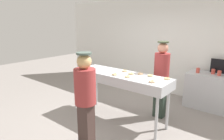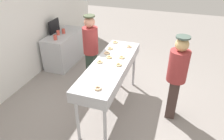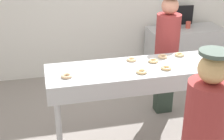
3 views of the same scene
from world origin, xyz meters
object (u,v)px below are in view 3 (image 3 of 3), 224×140
at_px(plain_donut_6, 163,57).
at_px(worker_baker, 167,49).
at_px(plain_donut_5, 210,64).
at_px(prep_counter, 184,51).
at_px(paper_cup_1, 179,24).
at_px(paper_cup_2, 164,27).
at_px(plain_donut_0, 132,59).
at_px(plain_donut_7, 205,52).
at_px(customer_waiting, 204,132).
at_px(paper_cup_0, 188,25).
at_px(plain_donut_1, 166,68).
at_px(plain_donut_2, 153,61).
at_px(plain_donut_4, 67,76).
at_px(menu_display, 181,15).
at_px(plain_donut_3, 142,72).
at_px(plain_donut_8, 179,55).
at_px(fryer_conveyor, 140,75).

relative_size(plain_donut_6, worker_baker, 0.07).
height_order(plain_donut_5, prep_counter, plain_donut_5).
relative_size(paper_cup_1, paper_cup_2, 1.00).
height_order(plain_donut_0, plain_donut_6, same).
height_order(plain_donut_7, paper_cup_1, plain_donut_7).
height_order(customer_waiting, paper_cup_2, customer_waiting).
bearing_deg(plain_donut_5, paper_cup_2, 82.91).
bearing_deg(plain_donut_0, paper_cup_0, 46.94).
relative_size(plain_donut_0, plain_donut_7, 1.00).
bearing_deg(plain_donut_1, plain_donut_0, 132.61).
bearing_deg(customer_waiting, plain_donut_7, 69.53).
bearing_deg(plain_donut_2, plain_donut_1, -73.45).
height_order(plain_donut_6, plain_donut_7, same).
height_order(worker_baker, paper_cup_0, worker_baker).
bearing_deg(paper_cup_1, plain_donut_4, -137.40).
height_order(plain_donut_5, paper_cup_0, plain_donut_5).
relative_size(worker_baker, menu_display, 3.73).
bearing_deg(plain_donut_5, plain_donut_1, 179.58).
bearing_deg(plain_donut_0, plain_donut_1, -47.39).
bearing_deg(plain_donut_3, plain_donut_5, 1.93).
bearing_deg(plain_donut_7, paper_cup_0, 70.53).
relative_size(plain_donut_8, prep_counter, 0.09).
bearing_deg(menu_display, paper_cup_2, -146.71).
bearing_deg(plain_donut_1, fryer_conveyor, 151.30).
xyz_separation_m(plain_donut_6, customer_waiting, (-0.19, -1.39, -0.11)).
bearing_deg(menu_display, worker_baker, -121.16).
xyz_separation_m(worker_baker, prep_counter, (0.89, 1.21, -0.54)).
bearing_deg(paper_cup_0, plain_donut_4, -140.34).
bearing_deg(paper_cup_2, plain_donut_1, -111.69).
bearing_deg(plain_donut_6, plain_donut_7, 1.23).
height_order(plain_donut_3, plain_donut_5, same).
distance_m(customer_waiting, prep_counter, 3.39).
distance_m(plain_donut_2, paper_cup_0, 2.23).
distance_m(plain_donut_1, plain_donut_2, 0.24).
height_order(plain_donut_5, paper_cup_2, plain_donut_5).
bearing_deg(worker_baker, prep_counter, -124.42).
relative_size(plain_donut_1, plain_donut_6, 1.00).
height_order(plain_donut_6, customer_waiting, customer_waiting).
xyz_separation_m(plain_donut_0, menu_display, (1.54, 1.94, -0.02)).
xyz_separation_m(customer_waiting, paper_cup_1, (1.21, 3.15, -0.03)).
relative_size(plain_donut_1, paper_cup_0, 0.96).
xyz_separation_m(plain_donut_1, paper_cup_0, (1.26, 2.01, -0.14)).
relative_size(plain_donut_4, customer_waiting, 0.07).
distance_m(paper_cup_0, paper_cup_2, 0.48).
xyz_separation_m(plain_donut_4, menu_display, (2.34, 2.22, -0.02)).
relative_size(fryer_conveyor, plain_donut_8, 18.32).
xyz_separation_m(plain_donut_6, plain_donut_8, (0.23, 0.01, 0.00)).
height_order(paper_cup_2, menu_display, menu_display).
height_order(plain_donut_2, prep_counter, plain_donut_2).
xyz_separation_m(plain_donut_4, prep_counter, (2.34, 1.97, -0.64)).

